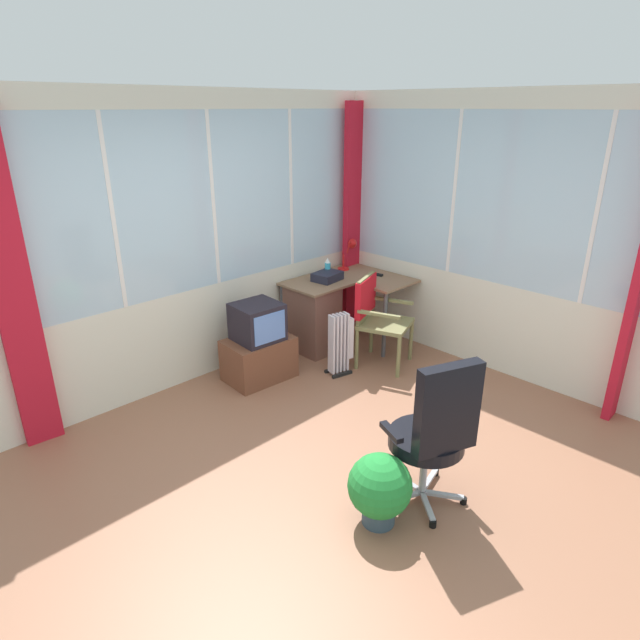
{
  "coord_description": "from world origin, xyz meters",
  "views": [
    {
      "loc": [
        -2.3,
        -2.2,
        2.5
      ],
      "look_at": [
        0.6,
        0.74,
        0.84
      ],
      "focal_mm": 29.99,
      "sensor_mm": 36.0,
      "label": 1
    }
  ],
  "objects_px": {
    "paper_tray": "(327,276)",
    "space_heater": "(341,343)",
    "desk_lamp": "(352,250)",
    "spray_bottle": "(328,268)",
    "desk": "(316,314)",
    "potted_plant": "(380,488)",
    "tv_on_stand": "(258,346)",
    "tv_remote": "(376,274)",
    "wooden_armchair": "(374,310)",
    "office_chair": "(436,429)"
  },
  "relations": [
    {
      "from": "wooden_armchair",
      "to": "space_heater",
      "type": "bearing_deg",
      "value": 171.76
    },
    {
      "from": "desk",
      "to": "office_chair",
      "type": "xyz_separation_m",
      "value": [
        -1.23,
        -2.34,
        0.2
      ]
    },
    {
      "from": "space_heater",
      "to": "tv_on_stand",
      "type": "bearing_deg",
      "value": 143.3
    },
    {
      "from": "paper_tray",
      "to": "space_heater",
      "type": "bearing_deg",
      "value": -124.28
    },
    {
      "from": "desk_lamp",
      "to": "paper_tray",
      "type": "distance_m",
      "value": 0.54
    },
    {
      "from": "office_chair",
      "to": "desk",
      "type": "bearing_deg",
      "value": 62.35
    },
    {
      "from": "desk_lamp",
      "to": "spray_bottle",
      "type": "distance_m",
      "value": 0.42
    },
    {
      "from": "desk_lamp",
      "to": "space_heater",
      "type": "xyz_separation_m",
      "value": [
        -0.9,
        -0.7,
        -0.66
      ]
    },
    {
      "from": "desk",
      "to": "paper_tray",
      "type": "relative_size",
      "value": 3.96
    },
    {
      "from": "paper_tray",
      "to": "desk",
      "type": "bearing_deg",
      "value": 178.91
    },
    {
      "from": "spray_bottle",
      "to": "space_heater",
      "type": "height_order",
      "value": "spray_bottle"
    },
    {
      "from": "tv_remote",
      "to": "desk",
      "type": "bearing_deg",
      "value": 149.44
    },
    {
      "from": "wooden_armchair",
      "to": "tv_on_stand",
      "type": "height_order",
      "value": "wooden_armchair"
    },
    {
      "from": "tv_on_stand",
      "to": "space_heater",
      "type": "height_order",
      "value": "tv_on_stand"
    },
    {
      "from": "desk",
      "to": "potted_plant",
      "type": "xyz_separation_m",
      "value": [
        -1.59,
        -2.2,
        -0.14
      ]
    },
    {
      "from": "desk_lamp",
      "to": "space_heater",
      "type": "height_order",
      "value": "desk_lamp"
    },
    {
      "from": "spray_bottle",
      "to": "paper_tray",
      "type": "relative_size",
      "value": 0.72
    },
    {
      "from": "office_chair",
      "to": "space_heater",
      "type": "relative_size",
      "value": 1.73
    },
    {
      "from": "tv_on_stand",
      "to": "potted_plant",
      "type": "relative_size",
      "value": 1.58
    },
    {
      "from": "desk_lamp",
      "to": "wooden_armchair",
      "type": "height_order",
      "value": "desk_lamp"
    },
    {
      "from": "tv_remote",
      "to": "office_chair",
      "type": "relative_size",
      "value": 0.14
    },
    {
      "from": "wooden_armchair",
      "to": "tv_on_stand",
      "type": "bearing_deg",
      "value": 152.96
    },
    {
      "from": "desk",
      "to": "desk_lamp",
      "type": "height_order",
      "value": "desk_lamp"
    },
    {
      "from": "paper_tray",
      "to": "potted_plant",
      "type": "xyz_separation_m",
      "value": [
        -1.75,
        -2.2,
        -0.53
      ]
    },
    {
      "from": "desk",
      "to": "tv_remote",
      "type": "distance_m",
      "value": 0.81
    },
    {
      "from": "desk",
      "to": "potted_plant",
      "type": "bearing_deg",
      "value": -125.8
    },
    {
      "from": "potted_plant",
      "to": "desk",
      "type": "bearing_deg",
      "value": 54.2
    },
    {
      "from": "tv_remote",
      "to": "potted_plant",
      "type": "distance_m",
      "value": 3.03
    },
    {
      "from": "spray_bottle",
      "to": "potted_plant",
      "type": "bearing_deg",
      "value": -128.9
    },
    {
      "from": "space_heater",
      "to": "potted_plant",
      "type": "height_order",
      "value": "space_heater"
    },
    {
      "from": "desk_lamp",
      "to": "tv_on_stand",
      "type": "relative_size",
      "value": 0.46
    },
    {
      "from": "tv_on_stand",
      "to": "potted_plant",
      "type": "bearing_deg",
      "value": -108.38
    },
    {
      "from": "tv_remote",
      "to": "potted_plant",
      "type": "xyz_separation_m",
      "value": [
        -2.27,
        -1.94,
        -0.49
      ]
    },
    {
      "from": "tv_remote",
      "to": "paper_tray",
      "type": "height_order",
      "value": "paper_tray"
    },
    {
      "from": "desk_lamp",
      "to": "office_chair",
      "type": "distance_m",
      "value": 3.11
    },
    {
      "from": "tv_remote",
      "to": "office_chair",
      "type": "bearing_deg",
      "value": -142.37
    },
    {
      "from": "potted_plant",
      "to": "tv_remote",
      "type": "bearing_deg",
      "value": 40.55
    },
    {
      "from": "desk",
      "to": "desk_lamp",
      "type": "distance_m",
      "value": 0.88
    },
    {
      "from": "space_heater",
      "to": "tv_remote",
      "type": "bearing_deg",
      "value": 20.13
    },
    {
      "from": "paper_tray",
      "to": "potted_plant",
      "type": "relative_size",
      "value": 0.61
    },
    {
      "from": "spray_bottle",
      "to": "office_chair",
      "type": "distance_m",
      "value": 2.86
    },
    {
      "from": "paper_tray",
      "to": "space_heater",
      "type": "height_order",
      "value": "paper_tray"
    },
    {
      "from": "wooden_armchair",
      "to": "tv_on_stand",
      "type": "relative_size",
      "value": 1.19
    },
    {
      "from": "desk_lamp",
      "to": "wooden_armchair",
      "type": "distance_m",
      "value": 0.99
    },
    {
      "from": "desk",
      "to": "potted_plant",
      "type": "distance_m",
      "value": 2.71
    },
    {
      "from": "spray_bottle",
      "to": "tv_on_stand",
      "type": "distance_m",
      "value": 1.28
    },
    {
      "from": "desk_lamp",
      "to": "potted_plant",
      "type": "distance_m",
      "value": 3.29
    },
    {
      "from": "desk_lamp",
      "to": "tv_remote",
      "type": "bearing_deg",
      "value": -86.68
    },
    {
      "from": "desk",
      "to": "wooden_armchair",
      "type": "distance_m",
      "value": 0.7
    },
    {
      "from": "desk",
      "to": "wooden_armchair",
      "type": "bearing_deg",
      "value": -75.05
    }
  ]
}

